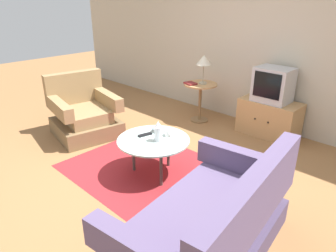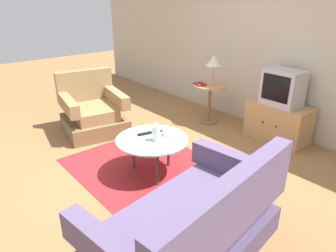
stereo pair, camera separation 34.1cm
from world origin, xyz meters
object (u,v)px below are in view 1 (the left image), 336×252
object	(u,v)px
tv_remote_dark	(145,135)
vase	(158,131)
table_lamp	(204,61)
television	(273,85)
coffee_table	(154,142)
armchair	(84,115)
couch	(209,226)
mug	(168,133)
bowl	(158,130)
tv_stand	(269,118)
side_table	(200,94)
book	(190,83)

from	to	relation	value
tv_remote_dark	vase	bearing A→B (deg)	-74.99
table_lamp	television	bearing A→B (deg)	12.90
coffee_table	armchair	bearing A→B (deg)	177.37
couch	vase	xyz separation A→B (m)	(-1.16, 0.57, 0.28)
table_lamp	vase	distance (m)	1.95
armchair	tv_remote_dark	xyz separation A→B (m)	(1.48, -0.07, 0.17)
mug	bowl	xyz separation A→B (m)	(-0.17, 0.01, -0.02)
armchair	television	xyz separation A→B (m)	(2.06, 1.93, 0.49)
armchair	television	world-z (taller)	television
armchair	tv_stand	bearing A→B (deg)	144.35
vase	side_table	bearing A→B (deg)	113.77
tv_stand	couch	bearing A→B (deg)	-72.66
tv_stand	television	world-z (taller)	television
mug	tv_stand	bearing A→B (deg)	78.33
armchair	couch	bearing A→B (deg)	88.52
armchair	mug	size ratio (longest dim) A/B	8.90
side_table	book	distance (m)	0.26
mug	television	bearing A→B (deg)	78.26
armchair	tv_remote_dark	distance (m)	1.49
table_lamp	bowl	bearing A→B (deg)	-70.87
vase	table_lamp	bearing A→B (deg)	112.81
tv_stand	book	world-z (taller)	book
television	tv_remote_dark	bearing A→B (deg)	-106.12
tv_remote_dark	armchair	bearing A→B (deg)	100.30
television	vase	distance (m)	2.04
table_lamp	tv_stand	bearing A→B (deg)	13.48
mug	tv_remote_dark	distance (m)	0.27
couch	tv_remote_dark	size ratio (longest dim) A/B	9.72
table_lamp	book	size ratio (longest dim) A/B	2.07
side_table	bowl	distance (m)	1.64
tv_remote_dark	mug	bearing A→B (deg)	-34.61
couch	television	size ratio (longest dim) A/B	3.38
table_lamp	tv_remote_dark	size ratio (longest dim) A/B	2.64
mug	tv_remote_dark	world-z (taller)	mug
vase	book	world-z (taller)	vase
television	vase	xyz separation A→B (m)	(-0.36, -2.00, -0.21)
couch	tv_remote_dark	bearing A→B (deg)	60.47
side_table	tv_stand	size ratio (longest dim) A/B	0.74
side_table	mug	bearing A→B (deg)	-64.47
couch	vase	bearing A→B (deg)	56.51
television	mug	xyz separation A→B (m)	(-0.38, -1.82, -0.29)
side_table	vase	distance (m)	1.89
armchair	couch	distance (m)	2.94
couch	tv_stand	size ratio (longest dim) A/B	1.95
mug	bowl	size ratio (longest dim) A/B	0.78
side_table	book	xyz separation A→B (m)	(-0.10, -0.15, 0.19)
couch	vase	distance (m)	1.33
coffee_table	television	distance (m)	2.08
armchair	mug	bearing A→B (deg)	104.72
tv_stand	book	bearing A→B (deg)	-160.47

